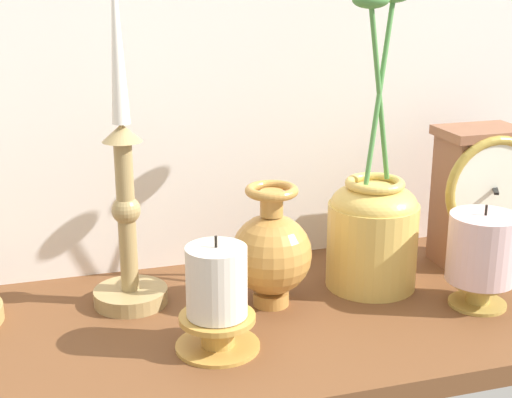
% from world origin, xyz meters
% --- Properties ---
extents(ground_plane, '(1.00, 0.36, 0.02)m').
position_xyz_m(ground_plane, '(0.00, 0.00, -0.01)').
color(ground_plane, brown).
extents(back_wall, '(1.20, 0.02, 0.65)m').
position_xyz_m(back_wall, '(0.00, 0.18, 0.33)').
color(back_wall, white).
rests_on(back_wall, ground_plane).
extents(mantel_clock, '(0.14, 0.10, 0.18)m').
position_xyz_m(mantel_clock, '(0.33, 0.07, 0.10)').
color(mantel_clock, brown).
rests_on(mantel_clock, ground_plane).
extents(candlestick_tall_center, '(0.09, 0.09, 0.41)m').
position_xyz_m(candlestick_tall_center, '(-0.13, 0.08, 0.13)').
color(candlestick_tall_center, '#A48A56').
rests_on(candlestick_tall_center, ground_plane).
extents(brass_vase_bulbous, '(0.09, 0.09, 0.15)m').
position_xyz_m(brass_vase_bulbous, '(0.03, 0.02, 0.07)').
color(brass_vase_bulbous, '#BA843D').
rests_on(brass_vase_bulbous, ground_plane).
extents(brass_vase_jar, '(0.11, 0.11, 0.36)m').
position_xyz_m(brass_vase_jar, '(0.17, 0.04, 0.08)').
color(brass_vase_jar, '#D6B155').
rests_on(brass_vase_jar, ground_plane).
extents(pillar_candle_front, '(0.08, 0.08, 0.12)m').
position_xyz_m(pillar_candle_front, '(0.26, -0.05, 0.06)').
color(pillar_candle_front, '#AF9142').
rests_on(pillar_candle_front, ground_plane).
extents(pillar_candle_near_clock, '(0.09, 0.09, 0.12)m').
position_xyz_m(pillar_candle_near_clock, '(-0.06, -0.06, 0.06)').
color(pillar_candle_near_clock, '#BC8D3D').
rests_on(pillar_candle_near_clock, ground_plane).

